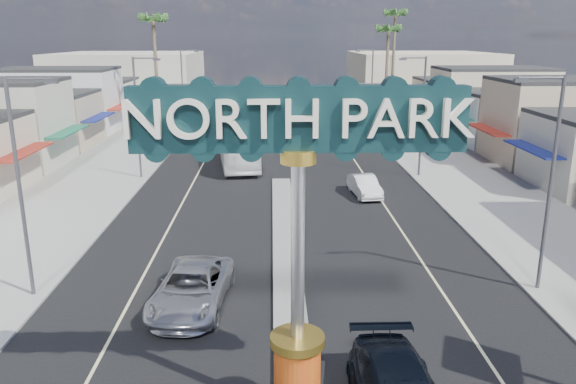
{
  "coord_description": "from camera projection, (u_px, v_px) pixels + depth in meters",
  "views": [
    {
      "loc": [
        -0.64,
        -11.57,
        10.46
      ],
      "look_at": [
        -0.0,
        10.87,
        4.19
      ],
      "focal_mm": 35.0,
      "sensor_mm": 36.0,
      "label": 1
    }
  ],
  "objects": [
    {
      "name": "ground",
      "position": [
        281.0,
        177.0,
        42.86
      ],
      "size": [
        160.0,
        160.0,
        0.0
      ],
      "primitive_type": "plane",
      "color": "gray",
      "rests_on": "ground"
    },
    {
      "name": "road",
      "position": [
        281.0,
        177.0,
        42.86
      ],
      "size": [
        20.0,
        120.0,
        0.01
      ],
      "primitive_type": "cube",
      "color": "black",
      "rests_on": "ground"
    },
    {
      "name": "median_island",
      "position": [
        286.0,
        256.0,
        27.43
      ],
      "size": [
        1.3,
        30.0,
        0.16
      ],
      "primitive_type": "cube",
      "color": "gray",
      "rests_on": "ground"
    },
    {
      "name": "sidewalk_left",
      "position": [
        96.0,
        178.0,
        42.46
      ],
      "size": [
        8.0,
        120.0,
        0.12
      ],
      "primitive_type": "cube",
      "color": "gray",
      "rests_on": "ground"
    },
    {
      "name": "sidewalk_right",
      "position": [
        462.0,
        175.0,
        43.23
      ],
      "size": [
        8.0,
        120.0,
        0.12
      ],
      "primitive_type": "cube",
      "color": "gray",
      "rests_on": "ground"
    },
    {
      "name": "storefront_row_left",
      "position": [
        29.0,
        116.0,
        53.91
      ],
      "size": [
        12.0,
        42.0,
        6.0
      ],
      "primitive_type": "cube",
      "color": "beige",
      "rests_on": "ground"
    },
    {
      "name": "storefront_row_right",
      "position": [
        522.0,
        114.0,
        55.22
      ],
      "size": [
        12.0,
        42.0,
        6.0
      ],
      "primitive_type": "cube",
      "color": "#B7B29E",
      "rests_on": "ground"
    },
    {
      "name": "backdrop_far_left",
      "position": [
        130.0,
        80.0,
        84.5
      ],
      "size": [
        20.0,
        20.0,
        8.0
      ],
      "primitive_type": "cube",
      "color": "#B7B29E",
      "rests_on": "ground"
    },
    {
      "name": "backdrop_far_right",
      "position": [
        420.0,
        79.0,
        85.71
      ],
      "size": [
        20.0,
        20.0,
        8.0
      ],
      "primitive_type": "cube",
      "color": "beige",
      "rests_on": "ground"
    },
    {
      "name": "gateway_sign",
      "position": [
        298.0,
        220.0,
        14.29
      ],
      "size": [
        8.2,
        1.5,
        9.15
      ],
      "color": "red",
      "rests_on": "median_island"
    },
    {
      "name": "traffic_signal_left",
      "position": [
        185.0,
        101.0,
        54.93
      ],
      "size": [
        5.09,
        0.45,
        6.0
      ],
      "color": "#47474C",
      "rests_on": "ground"
    },
    {
      "name": "traffic_signal_right",
      "position": [
        371.0,
        100.0,
        55.43
      ],
      "size": [
        5.09,
        0.45,
        6.0
      ],
      "color": "#47474C",
      "rests_on": "ground"
    },
    {
      "name": "streetlight_l_near",
      "position": [
        23.0,
        178.0,
        21.95
      ],
      "size": [
        2.03,
        0.22,
        9.0
      ],
      "color": "#47474C",
      "rests_on": "ground"
    },
    {
      "name": "streetlight_l_mid",
      "position": [
        139.0,
        112.0,
        41.21
      ],
      "size": [
        2.03,
        0.22,
        9.0
      ],
      "color": "#47474C",
      "rests_on": "ground"
    },
    {
      "name": "streetlight_l_far",
      "position": [
        184.0,
        86.0,
        62.39
      ],
      "size": [
        2.03,
        0.22,
        9.0
      ],
      "color": "#47474C",
      "rests_on": "ground"
    },
    {
      "name": "streetlight_r_near",
      "position": [
        548.0,
        175.0,
        22.53
      ],
      "size": [
        2.03,
        0.22,
        9.0
      ],
      "color": "#47474C",
      "rests_on": "ground"
    },
    {
      "name": "streetlight_r_mid",
      "position": [
        420.0,
        111.0,
        41.78
      ],
      "size": [
        2.03,
        0.22,
        9.0
      ],
      "color": "#47474C",
      "rests_on": "ground"
    },
    {
      "name": "streetlight_r_far",
      "position": [
        370.0,
        85.0,
        62.96
      ],
      "size": [
        2.03,
        0.22,
        9.0
      ],
      "color": "#47474C",
      "rests_on": "ground"
    },
    {
      "name": "palm_left_far",
      "position": [
        153.0,
        25.0,
        58.66
      ],
      "size": [
        2.6,
        2.6,
        13.1
      ],
      "color": "brown",
      "rests_on": "ground"
    },
    {
      "name": "palm_right_mid",
      "position": [
        388.0,
        34.0,
        65.39
      ],
      "size": [
        2.6,
        2.6,
        12.1
      ],
      "color": "brown",
      "rests_on": "ground"
    },
    {
      "name": "palm_right_far",
      "position": [
        395.0,
        20.0,
        70.74
      ],
      "size": [
        2.6,
        2.6,
        14.1
      ],
      "color": "brown",
      "rests_on": "ground"
    },
    {
      "name": "suv_left",
      "position": [
        192.0,
        288.0,
        22.24
      ],
      "size": [
        3.21,
        6.01,
        1.61
      ],
      "primitive_type": "imported",
      "rotation": [
        0.0,
        0.0,
        -0.1
      ],
      "color": "#B3B3B8",
      "rests_on": "ground"
    },
    {
      "name": "car_parked_right",
      "position": [
        364.0,
        186.0,
        37.8
      ],
      "size": [
        1.95,
        4.35,
        1.39
      ],
      "primitive_type": "imported",
      "rotation": [
        0.0,
        0.0,
        0.12
      ],
      "color": "silver",
      "rests_on": "ground"
    },
    {
      "name": "city_bus",
      "position": [
        237.0,
        145.0,
        47.09
      ],
      "size": [
        4.2,
        11.94,
        3.26
      ],
      "primitive_type": "imported",
      "rotation": [
        0.0,
        0.0,
        0.13
      ],
      "color": "white",
      "rests_on": "ground"
    }
  ]
}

